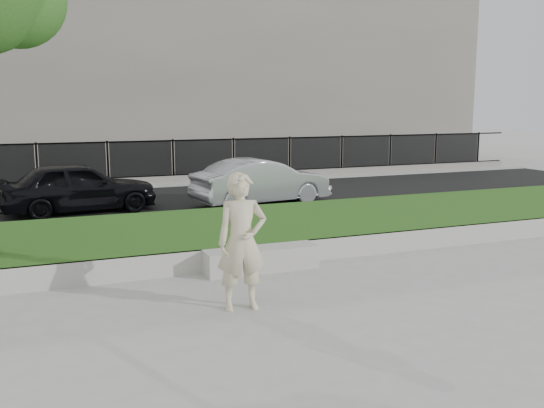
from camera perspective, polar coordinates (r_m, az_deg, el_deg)
name	(u,v)px	position (r m, az deg, el deg)	size (l,w,h in m)	color
ground	(249,287)	(9.60, -2.18, -7.80)	(90.00, 90.00, 0.00)	gray
grass_bank	(198,236)	(12.32, -6.98, -3.01)	(34.00, 4.00, 0.40)	#11390E
grass_kerb	(228,259)	(10.49, -4.14, -5.18)	(34.00, 0.08, 0.40)	gray
street	(147,203)	(17.63, -11.70, 0.06)	(34.00, 7.00, 0.04)	black
far_pavement	(123,183)	(22.02, -13.87, 1.94)	(34.00, 3.00, 0.12)	gray
iron_fence	(127,172)	(20.98, -13.52, 2.92)	(32.00, 0.30, 1.50)	slate
building_facade	(94,54)	(28.86, -16.38, 13.40)	(34.00, 10.00, 10.00)	#666259
stone_bench	(261,259)	(10.44, -1.01, -5.21)	(1.98, 0.50, 0.41)	gray
man	(242,242)	(8.37, -2.86, -3.58)	(0.70, 0.46, 1.92)	beige
book	(242,248)	(10.33, -2.86, -4.16)	(0.20, 0.15, 0.02)	beige
car_dark	(79,187)	(16.42, -17.73, 1.53)	(1.57, 3.90, 1.33)	black
car_silver	(262,182)	(16.89, -0.99, 2.12)	(1.36, 3.89, 1.28)	#9A9DA2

